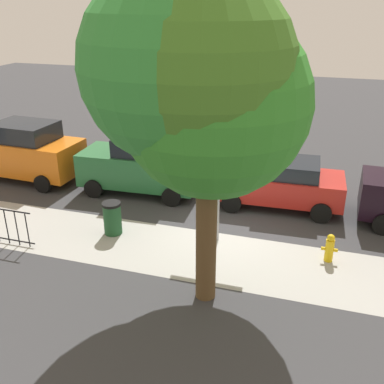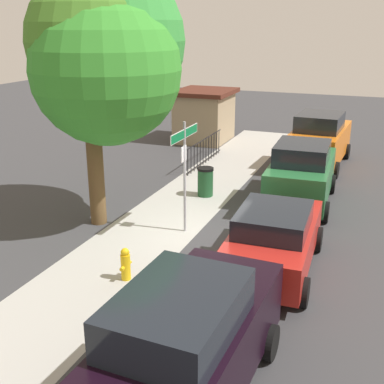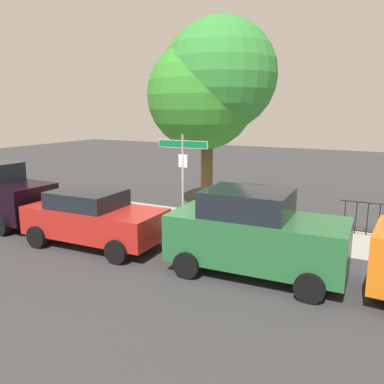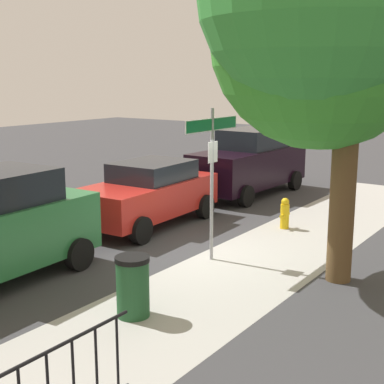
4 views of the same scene
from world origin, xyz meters
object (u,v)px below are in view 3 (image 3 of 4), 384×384
object	(u,v)px
car_green	(255,233)
trash_bin	(275,221)
shade_tree	(211,83)
street_sign	(183,161)
car_red	(94,218)
fire_hydrant	(115,205)

from	to	relation	value
car_green	trash_bin	bearing A→B (deg)	94.61
shade_tree	car_green	xyz separation A→B (m)	(3.47, -4.85, -3.83)
street_sign	trash_bin	world-z (taller)	street_sign
shade_tree	trash_bin	bearing A→B (deg)	-29.39
shade_tree	car_red	xyz separation A→B (m)	(-1.33, -5.06, -4.02)
car_red	trash_bin	world-z (taller)	car_red
trash_bin	fire_hydrant	bearing A→B (deg)	-177.18
fire_hydrant	trash_bin	xyz separation A→B (m)	(6.08, 0.30, 0.11)
shade_tree	car_green	bearing A→B (deg)	-54.39
car_green	trash_bin	distance (m)	3.18
street_sign	car_green	bearing A→B (deg)	-37.42
shade_tree	street_sign	bearing A→B (deg)	-88.51
car_red	car_green	xyz separation A→B (m)	(4.80, 0.21, 0.19)
shade_tree	trash_bin	distance (m)	5.61
street_sign	car_green	size ratio (longest dim) A/B	0.74
shade_tree	fire_hydrant	bearing A→B (deg)	-145.75
car_green	fire_hydrant	distance (m)	7.08
trash_bin	car_red	bearing A→B (deg)	-143.05
street_sign	shade_tree	world-z (taller)	shade_tree
fire_hydrant	trash_bin	distance (m)	6.09
fire_hydrant	shade_tree	bearing A→B (deg)	34.25
car_red	shade_tree	bearing A→B (deg)	73.17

